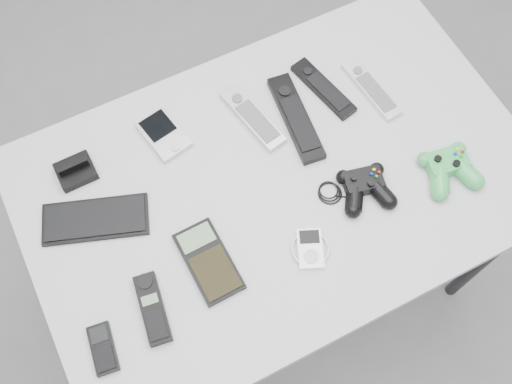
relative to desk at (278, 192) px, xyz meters
name	(u,v)px	position (x,y,z in m)	size (l,w,h in m)	color
floor	(269,272)	(0.00, 0.02, -0.72)	(3.50, 3.50, 0.00)	slate
desk	(278,192)	(0.00, 0.00, 0.00)	(1.17, 0.75, 0.78)	#A1A1A4
pda_keyboard	(96,219)	(-0.41, 0.10, 0.08)	(0.24, 0.10, 0.01)	black
dock_bracket	(75,169)	(-0.41, 0.23, 0.09)	(0.08, 0.07, 0.05)	black
pda	(164,134)	(-0.19, 0.23, 0.08)	(0.08, 0.13, 0.02)	#ADACB3
remote_silver_a	(252,117)	(0.02, 0.17, 0.08)	(0.05, 0.20, 0.02)	#ADACB3
remote_black_a	(296,117)	(0.11, 0.12, 0.08)	(0.06, 0.25, 0.02)	black
remote_black_b	(323,88)	(0.21, 0.17, 0.08)	(0.05, 0.20, 0.02)	black
remote_silver_b	(371,89)	(0.32, 0.11, 0.08)	(0.04, 0.19, 0.02)	silver
mobile_phone	(103,349)	(-0.50, -0.18, 0.08)	(0.05, 0.10, 0.02)	black
cordless_handset	(152,308)	(-0.38, -0.15, 0.08)	(0.05, 0.15, 0.02)	black
calculator	(209,261)	(-0.23, -0.11, 0.08)	(0.09, 0.18, 0.02)	black
mp3_player	(310,249)	(-0.02, -0.18, 0.08)	(0.09, 0.09, 0.02)	white
controller_black	(365,186)	(0.16, -0.11, 0.09)	(0.21, 0.13, 0.04)	black
controller_green	(449,167)	(0.36, -0.16, 0.09)	(0.13, 0.14, 0.04)	#258A3D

